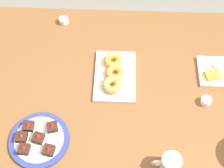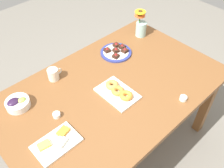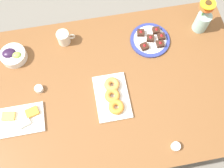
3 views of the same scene
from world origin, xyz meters
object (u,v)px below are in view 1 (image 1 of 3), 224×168
(dining_table, at_px, (112,98))
(coffee_mug, at_px, (170,163))
(jam_cup_berry, at_px, (206,101))
(croissant_platter, at_px, (114,75))
(dessert_plate, at_px, (39,139))
(jam_cup_honey, at_px, (64,20))

(dining_table, bearing_deg, coffee_mug, 123.82)
(jam_cup_berry, bearing_deg, croissant_platter, -16.32)
(dessert_plate, bearing_deg, jam_cup_berry, -163.76)
(jam_cup_berry, bearing_deg, jam_cup_honey, -33.54)
(coffee_mug, bearing_deg, dining_table, -56.18)
(dining_table, xyz_separation_m, croissant_platter, (-0.01, -0.06, 0.10))
(croissant_platter, bearing_deg, dining_table, 83.83)
(dining_table, height_order, jam_cup_berry, jam_cup_berry)
(dining_table, xyz_separation_m, dessert_plate, (0.29, 0.26, 0.10))
(croissant_platter, bearing_deg, jam_cup_honey, -50.55)
(croissant_platter, relative_size, jam_cup_honey, 5.83)
(coffee_mug, height_order, croissant_platter, coffee_mug)
(dessert_plate, bearing_deg, coffee_mug, 170.27)
(jam_cup_honey, xyz_separation_m, jam_cup_berry, (-0.69, 0.46, 0.00))
(coffee_mug, distance_m, dessert_plate, 0.54)
(coffee_mug, distance_m, jam_cup_berry, 0.35)
(croissant_platter, xyz_separation_m, dessert_plate, (0.30, 0.33, -0.01))
(coffee_mug, bearing_deg, croissant_platter, -61.19)
(dessert_plate, bearing_deg, croissant_platter, -132.44)
(coffee_mug, bearing_deg, dessert_plate, -9.73)
(dining_table, height_order, jam_cup_honey, jam_cup_honey)
(dessert_plate, bearing_deg, dining_table, -138.04)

